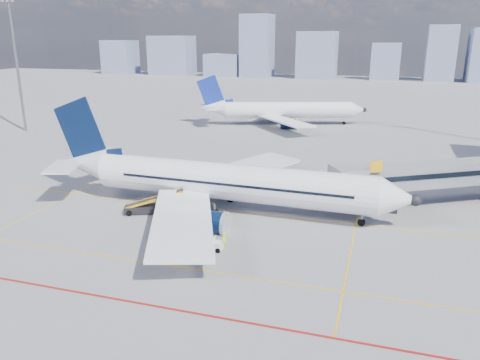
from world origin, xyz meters
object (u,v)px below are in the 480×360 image
object	(u,v)px
baggage_tug	(212,243)
belt_loader	(147,207)
cargo_dolly	(180,236)
main_aircraft	(216,181)
ramp_worker	(224,241)
second_aircraft	(281,110)

from	to	relation	value
baggage_tug	belt_loader	size ratio (longest dim) A/B	0.29
cargo_dolly	belt_loader	bearing A→B (deg)	115.09
main_aircraft	baggage_tug	xyz separation A→B (m)	(3.23, -10.19, -2.60)
main_aircraft	ramp_worker	xyz separation A→B (m)	(4.27, -9.73, -2.45)
main_aircraft	ramp_worker	size ratio (longest dim) A/B	27.32
belt_loader	ramp_worker	bearing A→B (deg)	-50.04
baggage_tug	ramp_worker	world-z (taller)	ramp_worker
main_aircraft	cargo_dolly	distance (m)	10.83
ramp_worker	cargo_dolly	bearing A→B (deg)	106.39
cargo_dolly	ramp_worker	size ratio (longest dim) A/B	2.66
main_aircraft	second_aircraft	distance (m)	54.13
cargo_dolly	baggage_tug	bearing A→B (deg)	-11.43
main_aircraft	baggage_tug	world-z (taller)	main_aircraft
second_aircraft	cargo_dolly	distance (m)	64.77
second_aircraft	cargo_dolly	xyz separation A→B (m)	(4.86, -64.56, -2.10)
cargo_dolly	belt_loader	xyz separation A→B (m)	(-7.04, 7.07, -0.45)
belt_loader	ramp_worker	xyz separation A→B (m)	(11.02, -6.18, 0.09)
baggage_tug	cargo_dolly	xyz separation A→B (m)	(-2.95, -0.43, 0.51)
second_aircraft	cargo_dolly	bearing A→B (deg)	-103.67
baggage_tug	ramp_worker	xyz separation A→B (m)	(1.04, 0.46, 0.15)
main_aircraft	ramp_worker	distance (m)	10.90
second_aircraft	belt_loader	world-z (taller)	second_aircraft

